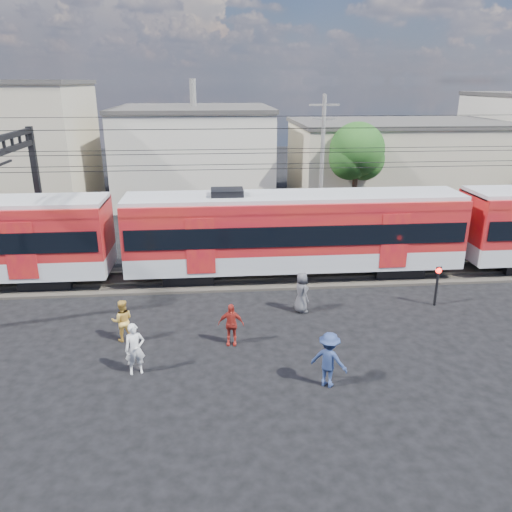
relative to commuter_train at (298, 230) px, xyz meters
The scene contains 16 objects.
ground 9.04m from the commuter_train, 113.34° to the right, with size 120.00×120.00×0.00m, color black.
track_bed 4.17m from the commuter_train, behind, with size 70.00×3.40×0.12m, color #2D2823.
rail_near 4.17m from the commuter_train, 167.74° to the right, with size 70.00×0.12×0.12m, color #59544C.
rail_far 4.17m from the commuter_train, 167.74° to the left, with size 70.00×0.12×0.12m, color #59544C.
commuter_train is the anchor object (origin of this frame).
catenary 12.41m from the commuter_train, behind, with size 70.00×9.30×7.52m.
building_midwest 19.81m from the commuter_train, 106.01° to the left, with size 12.24×12.24×7.30m.
building_mideast 19.18m from the commuter_train, 56.61° to the left, with size 16.32×10.20×6.30m.
utility_pole_mid 7.75m from the commuter_train, 70.00° to the left, with size 1.80×0.24×8.50m.
tree_near 11.83m from the commuter_train, 60.40° to the left, with size 3.82×3.64×6.72m.
pedestrian_a 10.70m from the commuter_train, 129.70° to the right, with size 0.65×0.43×1.78m, color silver.
pedestrian_b 9.68m from the commuter_train, 142.18° to the right, with size 0.79×0.62×1.63m, color gold.
pedestrian_c 9.54m from the commuter_train, 93.47° to the right, with size 1.20×0.69×1.85m, color navy.
pedestrian_d 7.57m from the commuter_train, 118.58° to the right, with size 0.95×0.39×1.62m, color maroon.
pedestrian_e 4.30m from the commuter_train, 97.07° to the right, with size 0.85×0.56×1.75m, color #434348.
crossing_signal 6.74m from the commuter_train, 35.74° to the right, with size 0.26×0.26×1.78m.
Camera 1 is at (-0.58, -14.88, 9.21)m, focal length 35.00 mm.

